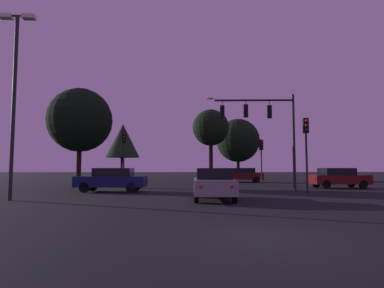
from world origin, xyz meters
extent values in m
plane|color=black|center=(0.00, 24.50, 0.00)|extent=(168.00, 168.00, 0.00)
cylinder|color=#232326|center=(6.10, 14.49, 3.33)|extent=(0.20, 0.20, 6.66)
cylinder|color=#232326|center=(3.37, 14.68, 6.25)|extent=(5.47, 0.53, 0.14)
ellipsoid|color=#F4EACC|center=(0.35, 14.90, 6.40)|extent=(0.56, 0.28, 0.16)
cylinder|color=#232326|center=(4.47, 14.60, 6.07)|extent=(0.05, 0.05, 0.37)
cube|color=black|center=(4.47, 14.60, 5.43)|extent=(0.32, 0.26, 0.90)
sphere|color=red|center=(4.48, 14.74, 5.71)|extent=(0.18, 0.18, 0.18)
sphere|color=#56380C|center=(4.48, 14.74, 5.43)|extent=(0.18, 0.18, 0.18)
sphere|color=#0C4219|center=(4.48, 14.74, 5.15)|extent=(0.18, 0.18, 0.18)
cylinder|color=#232326|center=(2.83, 14.72, 6.10)|extent=(0.05, 0.05, 0.30)
cube|color=black|center=(2.83, 14.72, 5.50)|extent=(0.32, 0.26, 0.90)
sphere|color=red|center=(2.84, 14.86, 5.78)|extent=(0.18, 0.18, 0.18)
sphere|color=#56380C|center=(2.84, 14.86, 5.50)|extent=(0.18, 0.18, 0.18)
sphere|color=#0C4219|center=(2.84, 14.86, 5.22)|extent=(0.18, 0.18, 0.18)
cylinder|color=#232326|center=(1.19, 14.84, 6.07)|extent=(0.05, 0.05, 0.36)
cube|color=black|center=(1.19, 14.84, 5.44)|extent=(0.32, 0.26, 0.90)
sphere|color=red|center=(1.20, 14.98, 5.72)|extent=(0.18, 0.18, 0.18)
sphere|color=#56380C|center=(1.20, 14.98, 5.44)|extent=(0.18, 0.18, 0.18)
sphere|color=#0C4219|center=(1.20, 14.98, 5.16)|extent=(0.18, 0.18, 0.18)
cylinder|color=#232326|center=(5.73, 11.51, 1.80)|extent=(0.12, 0.12, 3.60)
cube|color=black|center=(5.73, 11.51, 4.05)|extent=(0.32, 0.26, 0.90)
sphere|color=red|center=(5.72, 11.37, 4.33)|extent=(0.18, 0.18, 0.18)
sphere|color=#56380C|center=(5.72, 11.37, 4.05)|extent=(0.18, 0.18, 0.18)
sphere|color=#0C4219|center=(5.72, 11.37, 3.77)|extent=(0.18, 0.18, 0.18)
cylinder|color=#232326|center=(5.46, 20.54, 1.55)|extent=(0.12, 0.12, 3.10)
cube|color=black|center=(5.46, 20.54, 3.55)|extent=(0.37, 0.34, 0.90)
sphere|color=red|center=(5.52, 20.41, 3.83)|extent=(0.18, 0.18, 0.18)
sphere|color=#56380C|center=(5.52, 20.41, 3.55)|extent=(0.18, 0.18, 0.18)
sphere|color=#0C4219|center=(5.52, 20.41, 3.27)|extent=(0.18, 0.18, 0.18)
cylinder|color=#232326|center=(-6.24, 18.64, 1.77)|extent=(0.12, 0.12, 3.54)
cube|color=black|center=(-6.24, 18.64, 3.99)|extent=(0.35, 0.31, 0.90)
sphere|color=red|center=(-6.20, 18.50, 4.27)|extent=(0.18, 0.18, 0.18)
sphere|color=#56380C|center=(-6.20, 18.50, 3.99)|extent=(0.18, 0.18, 0.18)
sphere|color=#0C4219|center=(-6.20, 18.50, 3.71)|extent=(0.18, 0.18, 0.18)
cube|color=gray|center=(-0.23, 8.32, 0.66)|extent=(2.07, 4.19, 0.68)
cube|color=black|center=(-0.24, 8.17, 1.26)|extent=(1.71, 2.29, 0.52)
cylinder|color=black|center=(-0.98, 9.71, 0.32)|extent=(0.23, 0.65, 0.64)
cylinder|color=black|center=(0.67, 9.62, 0.32)|extent=(0.23, 0.65, 0.64)
cylinder|color=black|center=(-1.13, 7.01, 0.32)|extent=(0.23, 0.65, 0.64)
cylinder|color=black|center=(0.53, 6.92, 0.32)|extent=(0.23, 0.65, 0.64)
sphere|color=red|center=(-0.99, 6.30, 0.76)|extent=(0.14, 0.14, 0.14)
sphere|color=red|center=(0.31, 6.23, 0.76)|extent=(0.14, 0.14, 0.14)
cube|color=#0F1947|center=(-6.18, 13.72, 0.66)|extent=(4.51, 2.04, 0.68)
cube|color=black|center=(-6.03, 13.71, 1.26)|extent=(2.48, 1.65, 0.52)
cylinder|color=black|center=(-7.68, 13.08, 0.32)|extent=(0.65, 0.25, 0.64)
cylinder|color=black|center=(-7.57, 14.59, 0.32)|extent=(0.65, 0.25, 0.64)
cylinder|color=black|center=(-4.79, 12.86, 0.32)|extent=(0.65, 0.25, 0.64)
cylinder|color=black|center=(-4.67, 14.37, 0.32)|extent=(0.65, 0.25, 0.64)
sphere|color=red|center=(-4.02, 12.96, 0.76)|extent=(0.14, 0.14, 0.14)
sphere|color=red|center=(-3.93, 14.15, 0.76)|extent=(0.14, 0.14, 0.14)
cube|color=#4C0F0F|center=(10.28, 16.54, 0.66)|extent=(4.34, 1.91, 0.68)
cube|color=black|center=(10.13, 16.53, 1.26)|extent=(2.36, 1.60, 0.52)
cylinder|color=black|center=(11.66, 17.37, 0.32)|extent=(0.65, 0.22, 0.64)
cylinder|color=black|center=(11.71, 15.80, 0.32)|extent=(0.65, 0.22, 0.64)
cylinder|color=black|center=(8.84, 17.28, 0.32)|extent=(0.65, 0.22, 0.64)
cylinder|color=black|center=(8.89, 15.71, 0.32)|extent=(0.65, 0.22, 0.64)
sphere|color=red|center=(8.10, 17.09, 0.76)|extent=(0.14, 0.14, 0.14)
sphere|color=red|center=(8.14, 15.85, 0.76)|extent=(0.14, 0.14, 0.14)
cube|color=#4C0F0F|center=(4.97, 26.68, 0.66)|extent=(4.65, 2.43, 0.68)
cube|color=black|center=(5.12, 26.66, 1.26)|extent=(2.59, 1.91, 0.52)
cylinder|color=black|center=(3.41, 26.03, 0.32)|extent=(0.66, 0.28, 0.64)
cylinder|color=black|center=(3.62, 27.70, 0.32)|extent=(0.66, 0.28, 0.64)
cylinder|color=black|center=(6.32, 25.66, 0.32)|extent=(0.66, 0.28, 0.64)
cylinder|color=black|center=(6.54, 27.33, 0.32)|extent=(0.66, 0.28, 0.64)
sphere|color=red|center=(7.11, 25.75, 0.76)|extent=(0.14, 0.14, 0.14)
sphere|color=red|center=(7.27, 27.06, 0.76)|extent=(0.14, 0.14, 0.14)
cylinder|color=#232326|center=(-9.84, 8.52, 4.50)|extent=(0.18, 0.18, 9.00)
cylinder|color=#232326|center=(-9.84, 8.52, 9.00)|extent=(1.32, 0.10, 0.10)
cube|color=#F4EACC|center=(-10.39, 8.52, 8.95)|extent=(0.60, 0.36, 0.20)
cube|color=#F4EACC|center=(-9.29, 8.52, 8.95)|extent=(0.60, 0.36, 0.20)
cylinder|color=black|center=(6.05, 34.03, 1.57)|extent=(0.41, 0.41, 3.14)
sphere|color=black|center=(6.05, 34.03, 5.12)|extent=(5.66, 5.66, 5.66)
cylinder|color=black|center=(-8.87, 33.93, 1.44)|extent=(0.47, 0.47, 2.87)
cone|color=black|center=(-8.87, 33.93, 5.02)|extent=(4.32, 4.32, 4.29)
cylinder|color=black|center=(1.29, 23.13, 2.08)|extent=(0.39, 0.39, 4.17)
sphere|color=black|center=(1.29, 23.13, 5.39)|extent=(3.50, 3.50, 3.50)
cylinder|color=black|center=(-10.21, 20.18, 1.85)|extent=(0.40, 0.40, 3.69)
sphere|color=black|center=(-10.21, 20.18, 5.59)|extent=(5.41, 5.41, 5.41)
camera|label=1|loc=(-2.02, -6.93, 1.53)|focal=29.63mm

